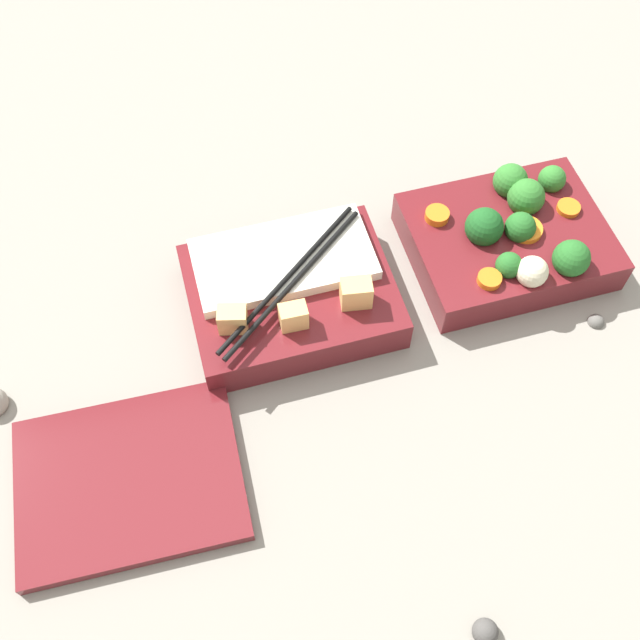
% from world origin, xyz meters
% --- Properties ---
extents(ground_plane, '(3.00, 3.00, 0.00)m').
position_xyz_m(ground_plane, '(0.00, 0.00, 0.00)').
color(ground_plane, gray).
extents(bento_tray_vegetable, '(0.20, 0.15, 0.07)m').
position_xyz_m(bento_tray_vegetable, '(-0.12, -0.01, 0.03)').
color(bento_tray_vegetable, maroon).
rests_on(bento_tray_vegetable, ground_plane).
extents(bento_tray_rice, '(0.20, 0.15, 0.07)m').
position_xyz_m(bento_tray_rice, '(0.12, 0.00, 0.02)').
color(bento_tray_rice, maroon).
rests_on(bento_tray_rice, ground_plane).
extents(bento_lid, '(0.20, 0.16, 0.01)m').
position_xyz_m(bento_lid, '(0.30, 0.14, 0.01)').
color(bento_lid, maroon).
rests_on(bento_lid, ground_plane).
extents(pebble_1, '(0.02, 0.02, 0.02)m').
position_xyz_m(pebble_1, '(-0.17, 0.10, 0.00)').
color(pebble_1, '#595651').
rests_on(pebble_1, ground_plane).
extents(pebble_3, '(0.02, 0.02, 0.02)m').
position_xyz_m(pebble_3, '(0.05, 0.34, 0.01)').
color(pebble_3, '#474442').
rests_on(pebble_3, ground_plane).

